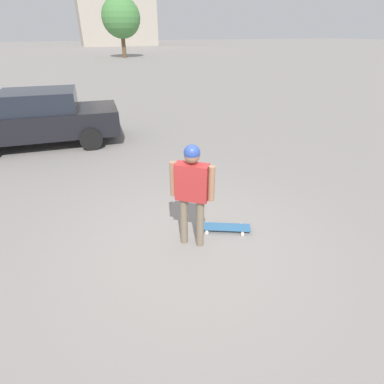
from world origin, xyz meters
TOP-DOWN VIEW (x-y plane):
  - ground_plane at (0.00, 0.00)m, footprint 220.00×220.00m
  - person at (0.00, 0.00)m, footprint 0.56×0.44m
  - skateboard at (0.64, 0.12)m, footprint 0.89×0.58m
  - car_parked_near at (-2.39, 6.04)m, footprint 4.55×2.22m
  - tree_distant at (5.62, 37.65)m, footprint 4.54×4.54m

SIDE VIEW (x-z plane):
  - ground_plane at x=0.00m, z-range 0.00..0.00m
  - skateboard at x=0.64m, z-range 0.03..0.10m
  - car_parked_near at x=-2.39m, z-range 0.01..1.57m
  - person at x=0.00m, z-range 0.22..1.88m
  - tree_distant at x=5.62m, z-range 1.03..7.66m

